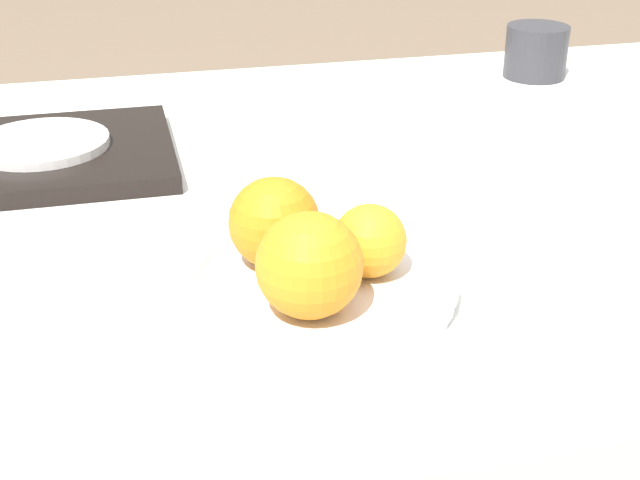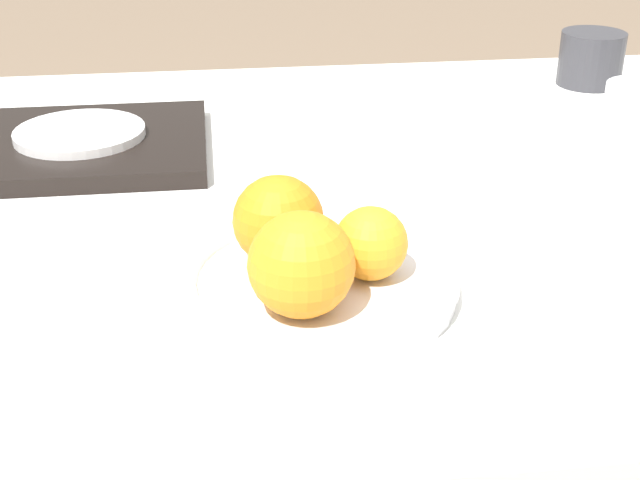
# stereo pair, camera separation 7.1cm
# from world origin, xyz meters

# --- Properties ---
(table) EXTENTS (1.51, 0.91, 0.72)m
(table) POSITION_xyz_m (0.00, 0.00, 0.36)
(table) COLOR white
(table) RESTS_ON ground_plane
(fruit_platter) EXTENTS (0.23, 0.23, 0.02)m
(fruit_platter) POSITION_xyz_m (-0.17, -0.23, 0.73)
(fruit_platter) COLOR silver
(fruit_platter) RESTS_ON table
(orange_0) EXTENTS (0.06, 0.06, 0.06)m
(orange_0) POSITION_xyz_m (-0.13, -0.23, 0.77)
(orange_0) COLOR orange
(orange_0) RESTS_ON fruit_platter
(orange_1) EXTENTS (0.08, 0.08, 0.08)m
(orange_1) POSITION_xyz_m (-0.19, -0.28, 0.78)
(orange_1) COLOR orange
(orange_1) RESTS_ON fruit_platter
(orange_2) EXTENTS (0.08, 0.08, 0.08)m
(orange_2) POSITION_xyz_m (-0.20, -0.20, 0.77)
(orange_2) COLOR orange
(orange_2) RESTS_ON fruit_platter
(water_glass) EXTENTS (0.07, 0.07, 0.13)m
(water_glass) POSITION_xyz_m (0.15, -0.11, 0.79)
(water_glass) COLOR silver
(water_glass) RESTS_ON table
(serving_tray) EXTENTS (0.28, 0.24, 0.02)m
(serving_tray) POSITION_xyz_m (-0.40, 0.12, 0.73)
(serving_tray) COLOR black
(serving_tray) RESTS_ON table
(side_plate) EXTENTS (0.15, 0.15, 0.01)m
(side_plate) POSITION_xyz_m (-0.40, 0.12, 0.75)
(side_plate) COLOR white
(side_plate) RESTS_ON serving_tray
(cup_1) EXTENTS (0.09, 0.09, 0.07)m
(cup_1) POSITION_xyz_m (0.28, 0.31, 0.76)
(cup_1) COLOR #333338
(cup_1) RESTS_ON table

